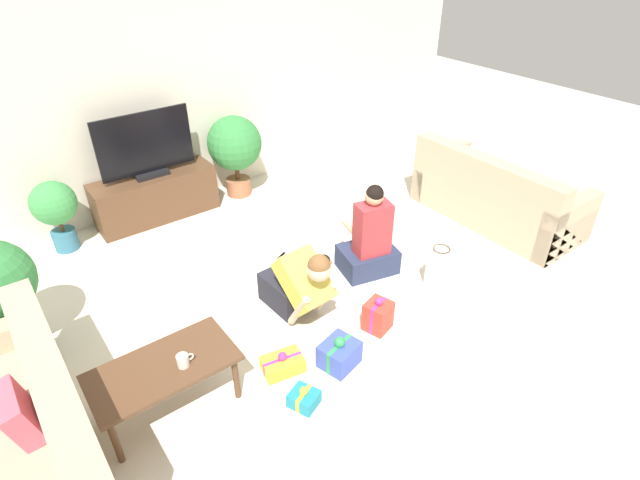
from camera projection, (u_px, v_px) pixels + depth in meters
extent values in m
plane|color=beige|center=(322.00, 302.00, 4.49)|extent=(16.00, 16.00, 0.00)
cube|color=beige|center=(180.00, 90.00, 5.54)|extent=(8.40, 0.06, 2.60)
cube|color=tan|center=(17.00, 462.00, 2.96)|extent=(0.84, 1.83, 0.40)
cube|color=tan|center=(54.00, 390.00, 2.89)|extent=(0.20, 1.83, 0.42)
cube|color=#E5566B|center=(19.00, 414.00, 2.82)|extent=(0.18, 0.34, 0.32)
cube|color=tan|center=(496.00, 202.00, 5.64)|extent=(0.84, 1.83, 0.40)
cube|color=tan|center=(485.00, 177.00, 5.25)|extent=(0.20, 1.83, 0.42)
cube|color=tan|center=(568.00, 227.00, 5.03)|extent=(0.84, 0.16, 0.58)
cube|color=tan|center=(441.00, 170.00, 6.15)|extent=(0.84, 0.16, 0.58)
cube|color=#EACC4C|center=(528.00, 190.00, 5.12)|extent=(0.18, 0.34, 0.32)
cube|color=#9E4293|center=(496.00, 177.00, 5.38)|extent=(0.18, 0.34, 0.32)
cube|color=#3366AD|center=(467.00, 165.00, 5.65)|extent=(0.18, 0.34, 0.32)
cube|color=brown|center=(163.00, 367.00, 3.31)|extent=(0.96, 0.50, 0.03)
cylinder|color=brown|center=(115.00, 441.00, 3.08)|extent=(0.04, 0.04, 0.40)
cylinder|color=brown|center=(236.00, 377.00, 3.51)|extent=(0.04, 0.04, 0.40)
cylinder|color=brown|center=(97.00, 401.00, 3.34)|extent=(0.04, 0.04, 0.40)
cylinder|color=brown|center=(211.00, 346.00, 3.76)|extent=(0.04, 0.04, 0.40)
cube|color=brown|center=(156.00, 197.00, 5.63)|extent=(1.34, 0.42, 0.53)
cube|color=black|center=(151.00, 173.00, 5.47)|extent=(0.36, 0.20, 0.05)
cube|color=black|center=(145.00, 143.00, 5.28)|extent=(1.02, 0.03, 0.66)
cylinder|color=#A36042|center=(239.00, 186.00, 6.20)|extent=(0.30, 0.30, 0.20)
cylinder|color=brown|center=(237.00, 172.00, 6.09)|extent=(0.05, 0.05, 0.19)
sphere|color=#337F3D|center=(234.00, 143.00, 5.89)|extent=(0.64, 0.64, 0.64)
cylinder|color=#336B84|center=(65.00, 239.00, 5.16)|extent=(0.24, 0.24, 0.22)
cylinder|color=brown|center=(61.00, 225.00, 5.07)|extent=(0.04, 0.04, 0.13)
sphere|color=#3D8E47|center=(53.00, 203.00, 4.93)|extent=(0.44, 0.44, 0.44)
cylinder|color=#4C4C51|center=(17.00, 337.00, 3.95)|extent=(0.31, 0.31, 0.25)
cylinder|color=brown|center=(8.00, 317.00, 3.83)|extent=(0.05, 0.05, 0.18)
cube|color=#23232D|center=(285.00, 291.00, 4.40)|extent=(0.31, 0.45, 0.28)
cube|color=gold|center=(305.00, 280.00, 4.06)|extent=(0.35, 0.51, 0.46)
sphere|color=beige|center=(319.00, 269.00, 3.83)|extent=(0.20, 0.20, 0.20)
sphere|color=brown|center=(319.00, 266.00, 3.81)|extent=(0.18, 0.18, 0.18)
cylinder|color=beige|center=(299.00, 311.00, 4.02)|extent=(0.07, 0.27, 0.40)
cylinder|color=beige|center=(326.00, 296.00, 4.17)|extent=(0.07, 0.27, 0.40)
cube|color=#283351|center=(367.00, 259.00, 4.85)|extent=(0.60, 0.51, 0.24)
cube|color=#AD3338|center=(372.00, 229.00, 4.60)|extent=(0.36, 0.27, 0.52)
sphere|color=tan|center=(374.00, 196.00, 4.42)|extent=(0.17, 0.17, 0.17)
sphere|color=black|center=(375.00, 194.00, 4.40)|extent=(0.16, 0.16, 0.16)
cylinder|color=tan|center=(374.00, 223.00, 4.84)|extent=(0.12, 0.27, 0.06)
cylinder|color=tan|center=(350.00, 228.00, 4.76)|extent=(0.12, 0.27, 0.06)
ellipsoid|color=black|center=(302.00, 261.00, 4.67)|extent=(0.33, 0.36, 0.14)
sphere|color=black|center=(324.00, 261.00, 4.61)|extent=(0.12, 0.12, 0.12)
sphere|color=olive|center=(329.00, 263.00, 4.61)|extent=(0.06, 0.06, 0.06)
cylinder|color=black|center=(281.00, 256.00, 4.70)|extent=(0.07, 0.08, 0.09)
cylinder|color=olive|center=(313.00, 277.00, 4.70)|extent=(0.03, 0.03, 0.13)
cylinder|color=olive|center=(315.00, 272.00, 4.76)|extent=(0.03, 0.03, 0.13)
cylinder|color=olive|center=(289.00, 274.00, 4.74)|extent=(0.03, 0.03, 0.13)
cylinder|color=olive|center=(292.00, 269.00, 4.81)|extent=(0.03, 0.03, 0.13)
cube|color=#3D51BC|center=(339.00, 354.00, 3.82)|extent=(0.33, 0.30, 0.20)
cube|color=#2D934C|center=(339.00, 354.00, 3.82)|extent=(0.28, 0.10, 0.20)
sphere|color=#2D934C|center=(340.00, 342.00, 3.76)|extent=(0.09, 0.09, 0.09)
cube|color=teal|center=(304.00, 399.00, 3.53)|extent=(0.24, 0.25, 0.11)
cube|color=yellow|center=(304.00, 399.00, 3.53)|extent=(0.18, 0.10, 0.11)
sphere|color=yellow|center=(304.00, 391.00, 3.49)|extent=(0.06, 0.06, 0.06)
cube|color=red|center=(378.00, 316.00, 4.15)|extent=(0.25, 0.25, 0.26)
cube|color=#CC3389|center=(378.00, 316.00, 4.15)|extent=(0.21, 0.09, 0.26)
sphere|color=#CC3389|center=(379.00, 302.00, 4.06)|extent=(0.07, 0.07, 0.07)
cube|color=yellow|center=(283.00, 364.00, 3.80)|extent=(0.34, 0.26, 0.12)
cube|color=#CC3389|center=(283.00, 364.00, 3.80)|extent=(0.31, 0.09, 0.12)
sphere|color=#CC3389|center=(282.00, 357.00, 3.75)|extent=(0.07, 0.07, 0.07)
cube|color=white|center=(439.00, 267.00, 4.64)|extent=(0.26, 0.17, 0.37)
torus|color=#4C3823|center=(442.00, 249.00, 4.53)|extent=(0.18, 0.18, 0.01)
cylinder|color=silver|center=(183.00, 361.00, 3.28)|extent=(0.08, 0.08, 0.09)
torus|color=silver|center=(190.00, 357.00, 3.30)|extent=(0.06, 0.01, 0.06)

